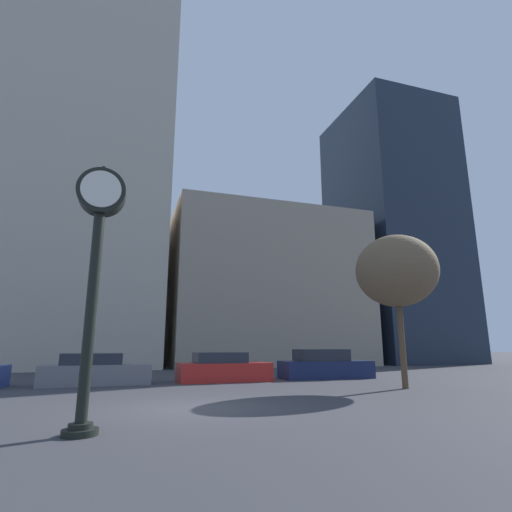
{
  "coord_description": "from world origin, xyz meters",
  "views": [
    {
      "loc": [
        -1.73,
        -11.21,
        1.61
      ],
      "look_at": [
        5.38,
        10.8,
        6.85
      ],
      "focal_mm": 28.0,
      "sensor_mm": 36.0,
      "label": 1
    }
  ],
  "objects": [
    {
      "name": "ground_plane",
      "position": [
        0.0,
        0.0,
        0.0
      ],
      "size": [
        200.0,
        200.0,
        0.0
      ],
      "primitive_type": "plane",
      "color": "#38383D"
    },
    {
      "name": "building_tall_tower",
      "position": [
        -5.86,
        24.0,
        18.75
      ],
      "size": [
        13.6,
        12.0,
        37.51
      ],
      "color": "#BCB29E",
      "rests_on": "ground_plane"
    },
    {
      "name": "building_storefront_row",
      "position": [
        10.28,
        24.0,
        6.75
      ],
      "size": [
        17.07,
        12.0,
        13.49
      ],
      "color": "gray",
      "rests_on": "ground_plane"
    },
    {
      "name": "building_glass_modern",
      "position": [
        25.22,
        24.0,
        13.78
      ],
      "size": [
        10.35,
        12.0,
        27.56
      ],
      "color": "#1E2838",
      "rests_on": "ground_plane"
    },
    {
      "name": "street_clock",
      "position": [
        -2.4,
        -2.69,
        3.6
      ],
      "size": [
        0.97,
        0.66,
        5.37
      ],
      "color": "black",
      "rests_on": "ground_plane"
    },
    {
      "name": "car_grey",
      "position": [
        -2.82,
        7.78,
        0.56
      ],
      "size": [
        4.5,
        1.91,
        1.32
      ],
      "rotation": [
        0.0,
        0.0,
        0.04
      ],
      "color": "slate",
      "rests_on": "ground_plane"
    },
    {
      "name": "car_red",
      "position": [
        2.77,
        7.77,
        0.57
      ],
      "size": [
        4.32,
        1.94,
        1.33
      ],
      "rotation": [
        0.0,
        0.0,
        0.02
      ],
      "color": "red",
      "rests_on": "ground_plane"
    },
    {
      "name": "car_navy",
      "position": [
        8.19,
        7.97,
        0.62
      ],
      "size": [
        4.76,
        1.91,
        1.46
      ],
      "rotation": [
        0.0,
        0.0,
        -0.03
      ],
      "color": "#19234C",
      "rests_on": "ground_plane"
    },
    {
      "name": "bare_tree",
      "position": [
        8.79,
        2.44,
        4.64
      ],
      "size": [
        3.3,
        3.3,
        6.14
      ],
      "color": "brown",
      "rests_on": "ground_plane"
    }
  ]
}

